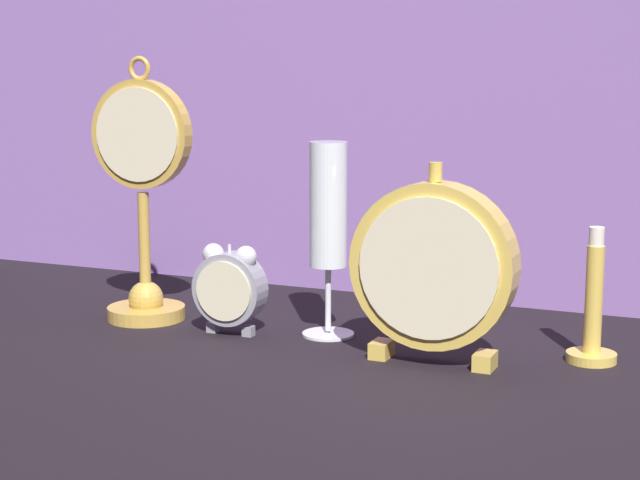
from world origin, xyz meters
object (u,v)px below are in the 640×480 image
Objects in this scene: mantel_clock_silver at (433,267)px; brass_candlestick at (593,318)px; pocket_watch_on_stand at (143,203)px; alarm_clock_twin_bell at (230,285)px; champagne_flute at (328,219)px.

brass_candlestick is at bearing 25.80° from mantel_clock_silver.
pocket_watch_on_stand is at bearing 173.12° from mantel_clock_silver.
mantel_clock_silver is (0.25, -0.02, 0.05)m from alarm_clock_twin_bell.
brass_candlestick is (0.41, 0.05, -0.01)m from alarm_clock_twin_bell.
alarm_clock_twin_bell is 0.47× the size of champagne_flute.
alarm_clock_twin_bell is 0.41m from brass_candlestick.
mantel_clock_silver is 0.18m from brass_candlestick.
champagne_flute reaches higher than mantel_clock_silver.
pocket_watch_on_stand is at bearing 169.69° from alarm_clock_twin_bell.
pocket_watch_on_stand is 3.02× the size of alarm_clock_twin_bell.
pocket_watch_on_stand is 0.39m from mantel_clock_silver.
pocket_watch_on_stand reaches higher than alarm_clock_twin_bell.
mantel_clock_silver is at bearing -23.44° from champagne_flute.
brass_candlestick is (0.15, 0.07, -0.06)m from mantel_clock_silver.
brass_candlestick is (0.54, 0.03, -0.10)m from pocket_watch_on_stand.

